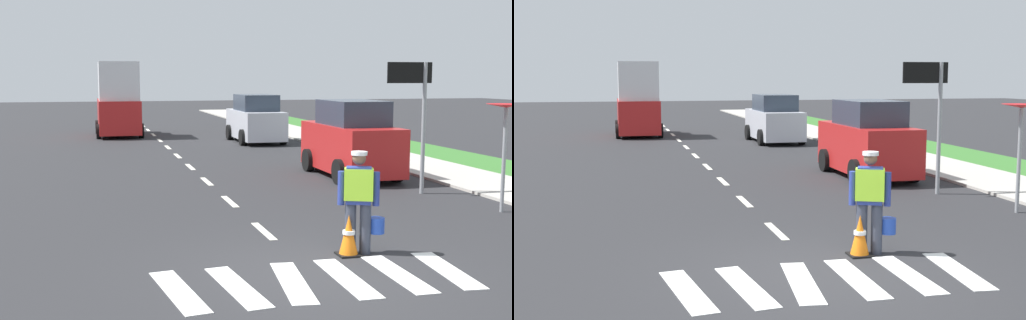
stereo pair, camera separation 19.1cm
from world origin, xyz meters
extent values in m
plane|color=#28282B|center=(0.00, 21.00, 0.00)|extent=(96.00, 96.00, 0.00)
cube|color=#B2ADA3|center=(7.20, 10.00, 0.00)|extent=(2.40, 72.00, 0.14)
cube|color=#38722D|center=(9.60, 10.00, 0.00)|extent=(2.40, 72.00, 0.06)
cube|color=white|center=(-2.00, -0.35, 0.01)|extent=(0.62, 1.93, 0.01)
cube|color=white|center=(-1.20, -0.35, 0.01)|extent=(0.57, 1.93, 0.01)
cube|color=white|center=(-0.40, -0.35, 0.01)|extent=(0.59, 1.93, 0.01)
cube|color=white|center=(0.40, -0.35, 0.01)|extent=(0.39, 1.91, 0.01)
cube|color=white|center=(1.20, -0.35, 0.01)|extent=(0.38, 1.90, 0.01)
cube|color=white|center=(2.00, -0.35, 0.01)|extent=(0.54, 1.93, 0.01)
cube|color=silver|center=(0.00, 2.70, 0.01)|extent=(0.14, 1.40, 0.01)
cube|color=silver|center=(0.00, 5.70, 0.01)|extent=(0.14, 1.40, 0.01)
cube|color=silver|center=(0.00, 8.70, 0.01)|extent=(0.14, 1.40, 0.01)
cube|color=silver|center=(0.00, 11.70, 0.01)|extent=(0.14, 1.40, 0.01)
cube|color=silver|center=(0.00, 14.70, 0.01)|extent=(0.14, 1.40, 0.01)
cube|color=silver|center=(0.00, 17.70, 0.01)|extent=(0.14, 1.40, 0.01)
cube|color=silver|center=(0.00, 20.70, 0.01)|extent=(0.14, 1.40, 0.01)
cube|color=silver|center=(0.00, 23.70, 0.01)|extent=(0.14, 1.40, 0.01)
cube|color=silver|center=(0.00, 26.70, 0.01)|extent=(0.14, 1.40, 0.01)
cube|color=silver|center=(0.00, 29.70, 0.01)|extent=(0.14, 1.40, 0.01)
cube|color=silver|center=(0.00, 32.70, 0.01)|extent=(0.14, 1.40, 0.01)
cube|color=silver|center=(0.00, 35.70, 0.01)|extent=(0.14, 1.40, 0.01)
cube|color=silver|center=(0.00, 38.70, 0.01)|extent=(0.14, 1.40, 0.01)
cube|color=silver|center=(0.00, 41.70, 0.01)|extent=(0.14, 1.40, 0.01)
cube|color=silver|center=(0.00, 44.70, 0.01)|extent=(0.14, 1.40, 0.01)
cube|color=silver|center=(0.00, 47.70, 0.01)|extent=(0.14, 1.40, 0.01)
cylinder|color=#383D4C|center=(0.98, 0.91, 0.41)|extent=(0.18, 0.18, 0.82)
cylinder|color=#383D4C|center=(1.20, 0.81, 0.41)|extent=(0.18, 0.18, 0.82)
cube|color=navy|center=(1.09, 0.86, 1.12)|extent=(0.46, 0.38, 0.60)
cube|color=#A5EA33|center=(1.09, 0.86, 1.14)|extent=(0.53, 0.44, 0.51)
cylinder|color=navy|center=(0.83, 0.97, 1.07)|extent=(0.11, 0.11, 0.55)
cylinder|color=navy|center=(1.34, 0.75, 1.07)|extent=(0.11, 0.11, 0.55)
sphere|color=brown|center=(1.09, 0.86, 1.56)|extent=(0.22, 0.22, 0.22)
cylinder|color=silver|center=(1.09, 0.86, 1.64)|extent=(0.26, 0.26, 0.06)
cylinder|color=#2347B7|center=(1.40, 0.83, 0.45)|extent=(0.26, 0.26, 0.26)
cylinder|color=gray|center=(5.36, 3.15, 1.10)|extent=(0.08, 0.08, 2.20)
cone|color=red|center=(5.36, 3.17, 2.25)|extent=(0.80, 0.80, 0.08)
cone|color=white|center=(5.36, 3.18, 2.26)|extent=(0.56, 0.56, 0.06)
cylinder|color=gray|center=(4.80, 5.58, 1.60)|extent=(0.10, 0.10, 3.20)
cube|color=white|center=(4.40, 5.61, 2.95)|extent=(1.10, 0.05, 0.44)
cube|color=black|center=(4.40, 5.60, 2.95)|extent=(1.16, 0.04, 0.50)
cube|color=black|center=(0.89, 0.77, 0.01)|extent=(0.36, 0.36, 0.03)
cone|color=orange|center=(0.89, 0.77, 0.35)|extent=(0.30, 0.30, 0.63)
cylinder|color=white|center=(0.89, 0.77, 0.38)|extent=(0.20, 0.20, 0.06)
cube|color=red|center=(-1.67, 23.66, 0.96)|extent=(1.90, 4.60, 1.56)
cube|color=#2D3847|center=(-1.67, 24.47, 2.09)|extent=(1.67, 1.61, 0.70)
cube|color=silver|center=(-1.67, 22.86, 2.64)|extent=(1.80, 2.53, 1.80)
cylinder|color=black|center=(-0.70, 22.24, 0.34)|extent=(0.22, 0.68, 0.68)
cylinder|color=black|center=(-2.64, 22.24, 0.34)|extent=(0.22, 0.68, 0.68)
cylinder|color=black|center=(-0.70, 25.09, 0.34)|extent=(0.22, 0.68, 0.68)
cylinder|color=black|center=(-2.64, 25.09, 0.34)|extent=(0.22, 0.68, 0.68)
cube|color=red|center=(4.18, 8.66, 0.83)|extent=(1.61, 4.13, 1.31)
cube|color=#2D3847|center=(4.18, 8.56, 1.84)|extent=(1.42, 2.27, 0.70)
cylinder|color=black|center=(3.35, 9.94, 0.34)|extent=(0.22, 0.68, 0.68)
cylinder|color=black|center=(5.01, 9.94, 0.34)|extent=(0.22, 0.68, 0.68)
cylinder|color=black|center=(3.35, 7.38, 0.34)|extent=(0.22, 0.68, 0.68)
cylinder|color=black|center=(5.01, 7.38, 0.34)|extent=(0.22, 0.68, 0.68)
cube|color=silver|center=(4.00, 19.02, 0.78)|extent=(1.72, 4.24, 1.20)
cube|color=#2D3847|center=(4.00, 18.92, 1.73)|extent=(1.52, 2.33, 0.70)
cylinder|color=black|center=(3.12, 20.34, 0.34)|extent=(0.22, 0.68, 0.68)
cylinder|color=black|center=(4.89, 20.34, 0.34)|extent=(0.22, 0.68, 0.68)
cylinder|color=black|center=(3.12, 17.71, 0.34)|extent=(0.22, 0.68, 0.68)
cylinder|color=black|center=(4.89, 17.71, 0.34)|extent=(0.22, 0.68, 0.68)
camera|label=1|loc=(-3.10, -8.83, 2.86)|focal=46.11mm
camera|label=2|loc=(-2.92, -8.87, 2.86)|focal=46.11mm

